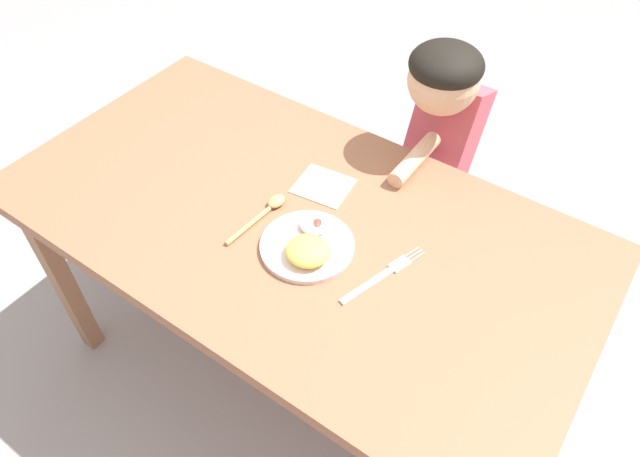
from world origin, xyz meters
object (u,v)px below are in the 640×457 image
at_px(plate, 308,245).
at_px(fork, 382,276).
at_px(person, 436,171).
at_px(spoon, 267,210).

height_order(plate, fork, plate).
bearing_deg(person, fork, 102.77).
height_order(spoon, person, person).
distance_m(fork, person, 0.58).
bearing_deg(spoon, person, -17.69).
bearing_deg(plate, spoon, 164.79).
xyz_separation_m(fork, spoon, (-0.33, 0.01, 0.01)).
relative_size(spoon, person, 0.19).
bearing_deg(fork, person, 29.55).
height_order(plate, spoon, plate).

